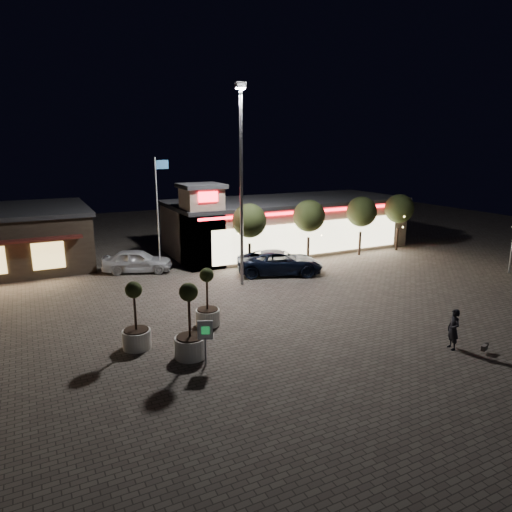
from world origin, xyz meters
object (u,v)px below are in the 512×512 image
pickup_truck (280,262)px  planter_left (136,328)px  pedestrian (453,329)px  white_sedan (137,261)px  valet_sign (205,334)px  planter_mid (190,335)px

pickup_truck → planter_left: size_ratio=1.94×
pedestrian → planter_left: 13.95m
pickup_truck → white_sedan: 10.07m
white_sedan → pedestrian: 21.18m
pedestrian → white_sedan: bearing=-136.5°
white_sedan → valet_sign: valet_sign is taller
white_sedan → pedestrian: (9.60, -18.88, 0.10)m
pickup_truck → planter_mid: 13.64m
pickup_truck → pedestrian: bearing=-154.9°
valet_sign → pedestrian: bearing=-19.2°
pickup_truck → valet_sign: (-9.41, -10.39, 0.49)m
planter_mid → pickup_truck: bearing=44.3°
white_sedan → planter_left: (-2.83, -12.54, 0.13)m
pedestrian → planter_mid: bearing=-96.2°
white_sedan → pickup_truck: bearing=-98.5°
white_sedan → pedestrian: pedestrian is taller
white_sedan → planter_mid: size_ratio=1.46×
pickup_truck → pedestrian: pedestrian is taller
pickup_truck → planter_mid: (-9.77, -9.52, 0.19)m
pickup_truck → pedestrian: 13.97m
pickup_truck → valet_sign: 14.03m
planter_left → planter_mid: 2.65m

